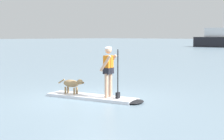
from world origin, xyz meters
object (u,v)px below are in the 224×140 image
at_px(paddleboard, 97,98).
at_px(dog, 72,84).
at_px(person_paddler, 109,68).
at_px(moored_boat_starboard, 220,40).

relative_size(paddleboard, dog, 3.33).
relative_size(paddleboard, person_paddler, 2.14).
xyz_separation_m(paddleboard, moored_boat_starboard, (-21.46, 51.35, 1.33)).
distance_m(dog, moored_boat_starboard, 55.54).
height_order(dog, moored_boat_starboard, moored_boat_starboard).
bearing_deg(paddleboard, person_paddler, 15.23).
relative_size(dog, moored_boat_starboard, 0.11).
bearing_deg(person_paddler, moored_boat_starboard, 113.14).
bearing_deg(person_paddler, paddleboard, -164.77).
relative_size(person_paddler, dog, 1.55).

